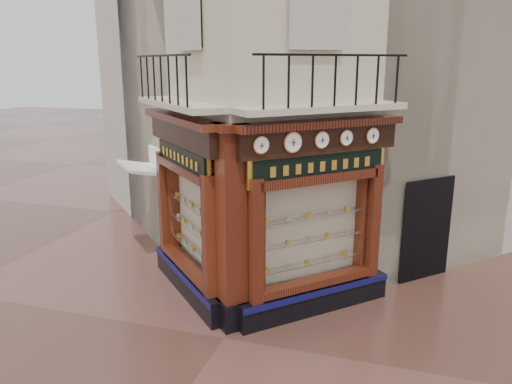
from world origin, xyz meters
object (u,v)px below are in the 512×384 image
at_px(signboard_right, 320,166).
at_px(corner_pilaster, 232,232).
at_px(clock_d, 346,138).
at_px(clock_b, 293,142).
at_px(clock_e, 372,136).
at_px(clock_c, 322,140).
at_px(signboard_left, 182,157).
at_px(clock_a, 261,145).
at_px(awning, 147,256).

bearing_deg(signboard_right, corner_pilaster, 169.75).
bearing_deg(clock_d, clock_b, 180.00).
bearing_deg(signboard_right, clock_d, -12.51).
bearing_deg(signboard_right, clock_e, -5.51).
xyz_separation_m(clock_b, clock_c, (0.45, 0.45, 0.00)).
xyz_separation_m(clock_e, signboard_right, (-0.89, -0.73, -0.52)).
bearing_deg(clock_e, signboard_left, 145.87).
bearing_deg(clock_d, clock_a, 180.00).
distance_m(clock_e, signboard_left, 3.92).
relative_size(clock_d, awning, 0.20).
bearing_deg(signboard_right, clock_b, -171.11).
xyz_separation_m(corner_pilaster, clock_e, (2.35, 1.75, 1.67)).
relative_size(corner_pilaster, signboard_left, 1.87).
height_order(clock_a, awning, clock_a).
bearing_deg(clock_a, clock_b, 0.00).
xyz_separation_m(clock_c, awning, (-4.90, 1.81, -3.62)).
bearing_deg(clock_b, signboard_right, 8.89).
bearing_deg(clock_d, awning, 120.08).
xyz_separation_m(clock_b, clock_d, (0.85, 0.85, 0.00)).
xyz_separation_m(corner_pilaster, signboard_left, (-1.46, 1.01, 1.15)).
distance_m(clock_c, signboard_right, 0.54).
xyz_separation_m(corner_pilaster, clock_a, (0.58, -0.03, 1.67)).
height_order(clock_b, clock_c, clock_b).
distance_m(corner_pilaster, clock_e, 3.37).
relative_size(awning, signboard_right, 0.69).
bearing_deg(awning, signboard_right, -154.10).
xyz_separation_m(signboard_left, signboard_right, (2.92, 0.00, 0.00)).
height_order(corner_pilaster, awning, corner_pilaster).
relative_size(clock_a, clock_c, 0.98).
height_order(corner_pilaster, clock_e, corner_pilaster).
distance_m(clock_b, signboard_right, 0.88).
relative_size(corner_pilaster, signboard_right, 1.75).
relative_size(clock_b, signboard_right, 0.17).
height_order(clock_c, clock_d, clock_c).
bearing_deg(awning, corner_pilaster, -173.39).
bearing_deg(clock_b, corner_pilaster, 157.75).
bearing_deg(awning, clock_e, -144.41).
xyz_separation_m(clock_d, awning, (-5.30, 1.41, -3.62)).
bearing_deg(clock_d, signboard_right, 167.49).
xyz_separation_m(clock_d, signboard_right, (-0.43, -0.27, -0.52)).
distance_m(clock_a, signboard_right, 1.46).
bearing_deg(clock_c, signboard_left, 132.52).
bearing_deg(clock_a, signboard_right, 4.65).
height_order(clock_e, signboard_right, clock_e).
relative_size(clock_d, clock_e, 0.96).
xyz_separation_m(corner_pilaster, clock_d, (1.89, 1.29, 1.67)).
xyz_separation_m(clock_d, signboard_left, (-3.35, -0.27, -0.52)).
bearing_deg(signboard_left, signboard_right, -135.00).
bearing_deg(clock_a, clock_e, 0.00).
distance_m(clock_a, clock_d, 1.86).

